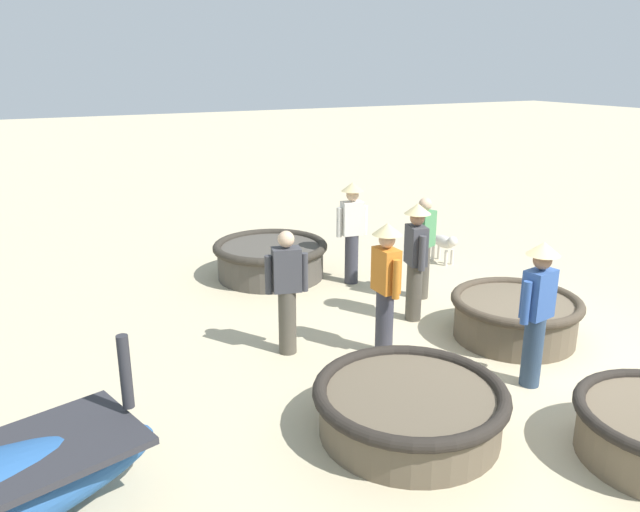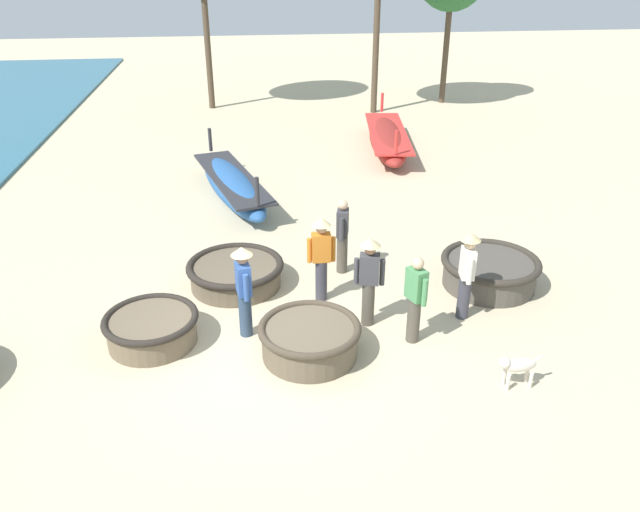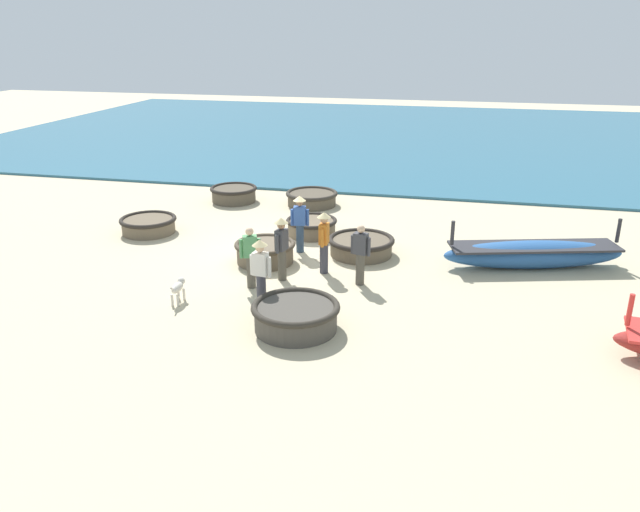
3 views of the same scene
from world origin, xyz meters
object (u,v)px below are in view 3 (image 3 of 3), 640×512
object	(u,v)px
coracle_weathered	(312,198)
dog	(178,288)
coracle_tilted	(312,226)
fisherman_with_hat	(261,269)
coracle_center	(361,245)
fisherman_standing_right	(360,253)
fisherman_by_coracle	(324,238)
fisherman_hauling	(250,256)
coracle_front_left	(148,224)
fisherman_standing_left	(300,220)
coracle_front_right	(265,251)
coracle_upturned	(296,315)
fisherman_crouching	(282,245)
coracle_nearest	(234,193)
long_boat_white_hull	(533,254)

from	to	relation	value
coracle_weathered	dog	size ratio (longest dim) A/B	2.74
coracle_tilted	fisherman_with_hat	xyz separation A→B (m)	(5.44, 0.15, 0.67)
coracle_center	fisherman_standing_right	bearing A→B (deg)	8.71
coracle_weathered	coracle_tilted	distance (m)	3.43
fisherman_by_coracle	fisherman_standing_right	distance (m)	1.20
fisherman_hauling	coracle_front_left	bearing A→B (deg)	-126.76
coracle_weathered	fisherman_standing_left	bearing A→B (deg)	9.88
coracle_front_right	coracle_tilted	distance (m)	2.68
coracle_upturned	fisherman_crouching	distance (m)	2.90
fisherman_hauling	coracle_upturned	bearing A→B (deg)	40.51
coracle_upturned	fisherman_by_coracle	bearing A→B (deg)	-177.76
coracle_center	coracle_front_right	size ratio (longest dim) A/B	1.13
coracle_upturned	dog	world-z (taller)	coracle_upturned
fisherman_by_coracle	fisherman_hauling	size ratio (longest dim) A/B	1.06
fisherman_crouching	dog	xyz separation A→B (m)	(1.89, -2.00, -0.59)
coracle_weathered	dog	xyz separation A→B (m)	(8.93, -1.06, 0.09)
coracle_tilted	coracle_nearest	size ratio (longest dim) A/B	0.92
fisherman_crouching	fisherman_standing_left	size ratio (longest dim) A/B	1.00
dog	fisherman_with_hat	bearing A→B (deg)	94.39
fisherman_crouching	coracle_front_right	bearing A→B (deg)	-143.72
coracle_front_right	long_boat_white_hull	size ratio (longest dim) A/B	0.34
coracle_front_right	fisherman_by_coracle	xyz separation A→B (m)	(0.41, 1.76, 0.64)
fisherman_crouching	long_boat_white_hull	bearing A→B (deg)	110.54
fisherman_standing_left	fisherman_with_hat	bearing A→B (deg)	1.49
fisherman_standing_left	dog	bearing A→B (deg)	-25.39
fisherman_hauling	dog	size ratio (longest dim) A/B	2.29
fisherman_hauling	fisherman_standing_left	size ratio (longest dim) A/B	0.94
fisherman_with_hat	fisherman_standing_left	distance (m)	3.87
coracle_upturned	coracle_front_right	world-z (taller)	coracle_upturned
coracle_front_left	fisherman_standing_left	size ratio (longest dim) A/B	1.06
long_boat_white_hull	fisherman_standing_left	distance (m)	6.47
coracle_center	coracle_weathered	bearing A→B (deg)	-151.10
coracle_weathered	fisherman_hauling	bearing A→B (deg)	2.47
coracle_front_left	coracle_center	bearing A→B (deg)	86.09
coracle_nearest	coracle_weathered	bearing A→B (deg)	92.98
coracle_front_left	dog	xyz separation A→B (m)	(4.67, 3.21, 0.10)
coracle_front_right	fisherman_crouching	size ratio (longest dim) A/B	1.00
fisherman_crouching	fisherman_hauling	distance (m)	0.90
fisherman_standing_right	coracle_front_left	bearing A→B (deg)	-110.03
coracle_front_left	long_boat_white_hull	xyz separation A→B (m)	(0.40, 11.56, 0.11)
coracle_weathered	fisherman_by_coracle	bearing A→B (deg)	16.56
coracle_front_right	fisherman_standing_left	xyz separation A→B (m)	(-1.02, 0.73, 0.64)
coracle_weathered	fisherman_by_coracle	world-z (taller)	fisherman_by_coracle
coracle_center	fisherman_standing_left	size ratio (longest dim) A/B	1.14
coracle_center	coracle_front_left	size ratio (longest dim) A/B	1.07
coracle_upturned	fisherman_crouching	bearing A→B (deg)	-157.79
coracle_tilted	coracle_front_left	world-z (taller)	coracle_tilted
fisherman_hauling	fisherman_standing_left	xyz separation A→B (m)	(-2.79, 0.52, 0.12)
coracle_front_right	coracle_front_left	xyz separation A→B (m)	(-1.66, -4.39, -0.04)
coracle_upturned	fisherman_with_hat	distance (m)	1.52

